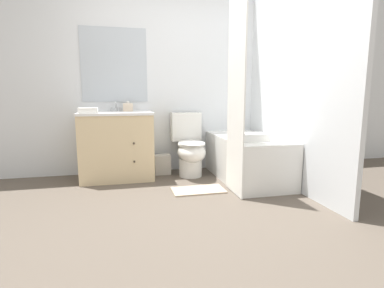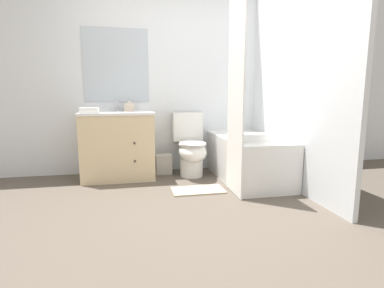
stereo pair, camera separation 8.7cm
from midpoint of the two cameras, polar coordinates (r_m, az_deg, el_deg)
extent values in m
plane|color=brown|center=(2.75, 0.68, -12.77)|extent=(14.00, 14.00, 0.00)
cube|color=silver|center=(4.15, -4.76, 12.19)|extent=(8.00, 0.05, 2.50)
cube|color=#B2BCC6|center=(4.09, -15.20, 14.32)|extent=(0.82, 0.01, 0.93)
cube|color=silver|center=(3.75, 16.10, 12.20)|extent=(0.05, 2.60, 2.50)
cube|color=beige|center=(3.85, -14.70, -0.52)|extent=(0.87, 0.57, 0.80)
cube|color=white|center=(3.80, -14.96, 5.69)|extent=(0.89, 0.59, 0.03)
cylinder|color=white|center=(3.80, -14.93, 5.09)|extent=(0.35, 0.35, 0.10)
sphere|color=#382D23|center=(3.54, -11.71, 0.12)|extent=(0.02, 0.02, 0.02)
sphere|color=#382D23|center=(3.58, -11.60, -3.31)|extent=(0.02, 0.02, 0.02)
cylinder|color=silver|center=(4.01, -14.89, 6.36)|extent=(0.04, 0.04, 0.04)
cylinder|color=silver|center=(3.97, -14.95, 7.23)|extent=(0.02, 0.11, 0.09)
cylinder|color=silver|center=(4.01, -15.68, 6.36)|extent=(0.03, 0.03, 0.04)
cylinder|color=silver|center=(4.01, -14.10, 6.42)|extent=(0.03, 0.03, 0.04)
cylinder|color=white|center=(3.88, -0.95, -4.43)|extent=(0.30, 0.30, 0.23)
ellipsoid|color=white|center=(3.77, -0.75, -1.49)|extent=(0.35, 0.52, 0.26)
torus|color=white|center=(3.75, -0.76, -0.06)|extent=(0.35, 0.35, 0.04)
cube|color=white|center=(4.07, -1.82, 3.35)|extent=(0.40, 0.18, 0.38)
ellipsoid|color=white|center=(3.75, -0.76, 0.27)|extent=(0.33, 0.49, 0.02)
cube|color=white|center=(3.77, 9.67, -2.64)|extent=(0.67, 1.37, 0.53)
cube|color=#A8ADAE|center=(3.72, 9.78, 1.30)|extent=(0.55, 1.25, 0.01)
cube|color=white|center=(3.11, 7.58, 8.69)|extent=(0.02, 0.46, 2.00)
cube|color=#B7B2A8|center=(4.01, -6.29, -3.87)|extent=(0.21, 0.18, 0.25)
cube|color=beige|center=(3.95, -12.73, 6.84)|extent=(0.12, 0.11, 0.10)
ellipsoid|color=white|center=(3.95, -12.77, 7.73)|extent=(0.06, 0.03, 0.03)
cube|color=white|center=(3.63, -19.85, 6.03)|extent=(0.21, 0.13, 0.06)
cube|color=white|center=(3.37, 10.76, 1.29)|extent=(0.31, 0.22, 0.09)
cube|color=tan|center=(3.31, 0.45, -8.79)|extent=(0.57, 0.31, 0.02)
camera|label=1|loc=(0.04, -90.75, -0.12)|focal=28.00mm
camera|label=2|loc=(0.04, 89.25, 0.12)|focal=28.00mm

